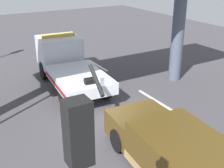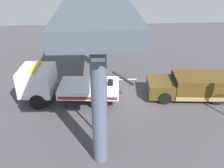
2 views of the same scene
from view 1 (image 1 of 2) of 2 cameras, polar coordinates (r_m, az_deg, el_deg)
ground_plane at (r=12.78m, az=-1.71°, el=-6.24°), size 60.00×40.00×0.10m
lane_stripe_mid at (r=14.19m, az=8.50°, el=-3.15°), size 2.60×0.16×0.01m
lane_stripe_east at (r=18.85m, az=-2.86°, el=3.74°), size 2.60×0.16×0.01m
tow_truck_white at (r=15.81m, az=-8.91°, el=4.28°), size 7.33×2.86×2.46m
towed_van_green at (r=9.24m, az=12.21°, el=-13.38°), size 5.35×2.58×1.58m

